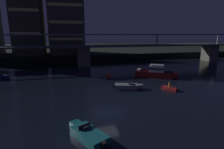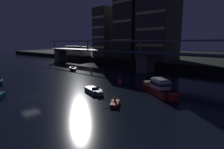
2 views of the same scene
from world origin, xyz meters
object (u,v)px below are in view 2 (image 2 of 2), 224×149
Objects in this scene: tower_west_tall at (130,12)px; dinghy_with_paddler at (115,103)px; river_bridge at (145,57)px; speedboat_mid_center at (73,69)px; tower_west_low at (107,32)px; tower_central at (159,22)px; waterfront_pavilion at (78,51)px; cabin_cruiser_near_left at (159,88)px; speedboat_mid_left at (94,91)px; channel_buoy at (120,81)px.

dinghy_with_paddler is at bearing -55.55° from tower_west_tall.
river_bridge is 34.85× the size of dinghy_with_paddler.
tower_west_low is at bearing 113.53° from speedboat_mid_center.
tower_west_tall is 13.76m from tower_central.
speedboat_mid_center is at bearing -147.71° from river_bridge.
dinghy_with_paddler is at bearing -68.91° from tower_central.
tower_central reaches higher than waterfront_pavilion.
cabin_cruiser_near_left is at bearing 77.82° from dinghy_with_paddler.
tower_west_tall is 51.35m from speedboat_mid_left.
tower_west_tall is at bearing 138.42° from river_bridge.
tower_central is (27.77, -1.93, 2.81)m from tower_west_low.
speedboat_mid_center is at bearing -40.71° from waterfront_pavilion.
waterfront_pavilion is (-15.02, -5.76, -8.89)m from tower_west_low.
tower_central is at bearing 5.11° from waterfront_pavilion.
tower_central is at bearing 104.72° from channel_buoy.
tower_west_tall is 50.72m from cabin_cruiser_near_left.
dinghy_with_paddler reaches higher than speedboat_mid_center.
speedboat_mid_left is 1.06× the size of speedboat_mid_center.
tower_west_tall is 34.37m from speedboat_mid_center.
speedboat_mid_left is at bearing -78.00° from river_bridge.
speedboat_mid_center is at bearing 153.45° from dinghy_with_paddler.
tower_west_low reaches higher than channel_buoy.
tower_west_low reaches higher than dinghy_with_paddler.
speedboat_mid_left is (9.97, -41.45, -15.72)m from tower_central.
river_bridge is 23.18m from speedboat_mid_center.
tower_central is 10.19× the size of dinghy_with_paddler.
river_bridge is 7.77× the size of waterfront_pavilion.
tower_west_low is 58.93m from speedboat_mid_left.
cabin_cruiser_near_left is at bearing -10.54° from channel_buoy.
speedboat_mid_center is (-19.29, -12.19, -4.12)m from river_bridge.
speedboat_mid_center is at bearing 151.36° from speedboat_mid_left.
channel_buoy is (-10.32, 1.92, -0.57)m from cabin_cruiser_near_left.
tower_west_low is 60.42m from cabin_cruiser_near_left.
waterfront_pavilion is (-47.30, 11.91, -0.10)m from river_bridge.
waterfront_pavilion is 2.41× the size of speedboat_mid_left.
cabin_cruiser_near_left is 1.71× the size of speedboat_mid_left.
tower_central is 45.43m from speedboat_mid_left.
tower_west_tall is at bearing -8.26° from tower_west_low.
tower_west_low is at bearing 151.31° from river_bridge.
cabin_cruiser_near_left is at bearing -52.52° from river_bridge.
speedboat_mid_left is 28.20m from speedboat_mid_center.
tower_central reaches higher than channel_buoy.
cabin_cruiser_near_left is (61.66, -30.64, -3.39)m from waterfront_pavilion.
tower_central is 5.46× the size of speedboat_mid_left.
cabin_cruiser_near_left is 11.32m from speedboat_mid_left.
dinghy_with_paddler is (31.64, -15.81, -0.14)m from speedboat_mid_center.
tower_west_low reaches higher than river_bridge.
cabin_cruiser_near_left is at bearing -37.96° from tower_west_low.
waterfront_pavilion is 64.93m from speedboat_mid_left.
tower_west_low is at bearing 142.04° from cabin_cruiser_near_left.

